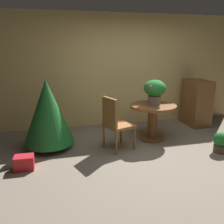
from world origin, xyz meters
TOP-DOWN VIEW (x-y plane):
  - ground_plane at (0.00, 0.00)m, footprint 6.60×6.60m
  - back_wall_panel at (0.00, 2.20)m, footprint 6.00×0.10m
  - round_dining_table at (0.27, 0.96)m, footprint 0.93×0.93m
  - flower_vase at (0.29, 0.96)m, footprint 0.44×0.44m
  - wooden_chair_left_near at (-0.61, 0.64)m, footprint 0.58×0.59m
  - holiday_tree at (-1.79, 1.02)m, footprint 0.93×0.93m
  - gift_box_red at (-2.18, 0.24)m, footprint 0.30×0.22m
  - wooden_cabinet at (1.69, 1.62)m, footprint 0.49×0.69m
  - potted_plant at (1.20, 0.04)m, footprint 0.26×0.26m

SIDE VIEW (x-z plane):
  - ground_plane at x=0.00m, z-range 0.00..0.00m
  - gift_box_red at x=-2.18m, z-range 0.00..0.23m
  - potted_plant at x=1.20m, z-range 0.01..0.39m
  - round_dining_table at x=0.27m, z-range 0.15..0.88m
  - wooden_chair_left_near at x=-0.61m, z-range 0.05..1.04m
  - wooden_cabinet at x=1.69m, z-range 0.00..1.09m
  - holiday_tree at x=-1.79m, z-range 0.05..1.35m
  - flower_vase at x=0.29m, z-range 0.78..1.28m
  - back_wall_panel at x=0.00m, z-range 0.00..2.60m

